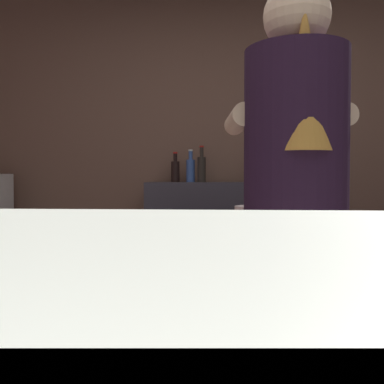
# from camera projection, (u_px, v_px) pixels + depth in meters

# --- Properties ---
(wall_back) EXTENTS (5.20, 0.10, 2.70)m
(wall_back) POSITION_uv_depth(u_px,v_px,m) (234.00, 147.00, 3.47)
(wall_back) COLOR brown
(wall_back) RESTS_ON ground
(prep_counter) EXTENTS (2.10, 0.60, 0.93)m
(prep_counter) POSITION_uv_depth(u_px,v_px,m) (326.00, 325.00, 1.89)
(prep_counter) COLOR brown
(prep_counter) RESTS_ON ground
(back_shelf) EXTENTS (0.86, 0.36, 1.07)m
(back_shelf) POSITION_uv_depth(u_px,v_px,m) (205.00, 254.00, 3.23)
(back_shelf) COLOR #36323C
(back_shelf) RESTS_ON ground
(bartender) EXTENTS (0.44, 0.52, 1.74)m
(bartender) POSITION_uv_depth(u_px,v_px,m) (296.00, 206.00, 1.43)
(bartender) COLOR #282A3F
(bartender) RESTS_ON ground
(mixing_bowl) EXTENTS (0.19, 0.19, 0.05)m
(mixing_bowl) POSITION_uv_depth(u_px,v_px,m) (256.00, 212.00, 1.95)
(mixing_bowl) COLOR silver
(mixing_bowl) RESTS_ON prep_counter
(chefs_knife) EXTENTS (0.24, 0.07, 0.01)m
(chefs_knife) POSITION_uv_depth(u_px,v_px,m) (346.00, 220.00, 1.82)
(chefs_knife) COLOR silver
(chefs_knife) RESTS_ON prep_counter
(bottle_soy) EXTENTS (0.06, 0.06, 0.23)m
(bottle_soy) POSITION_uv_depth(u_px,v_px,m) (175.00, 170.00, 3.31)
(bottle_soy) COLOR black
(bottle_soy) RESTS_ON back_shelf
(bottle_olive_oil) EXTENTS (0.07, 0.07, 0.24)m
(bottle_olive_oil) POSITION_uv_depth(u_px,v_px,m) (191.00, 169.00, 3.27)
(bottle_olive_oil) COLOR #355296
(bottle_olive_oil) RESTS_ON back_shelf
(bottle_hot_sauce) EXTENTS (0.07, 0.07, 0.27)m
(bottle_hot_sauce) POSITION_uv_depth(u_px,v_px,m) (253.00, 168.00, 3.20)
(bottle_hot_sauce) COLOR #C9CD84
(bottle_hot_sauce) RESTS_ON back_shelf
(bottle_vinegar) EXTENTS (0.06, 0.06, 0.27)m
(bottle_vinegar) POSITION_uv_depth(u_px,v_px,m) (202.00, 168.00, 3.21)
(bottle_vinegar) COLOR black
(bottle_vinegar) RESTS_ON back_shelf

